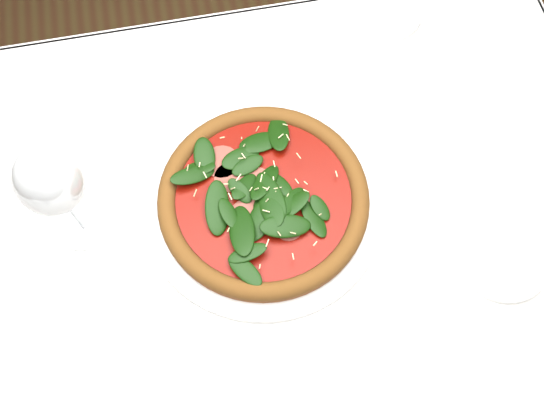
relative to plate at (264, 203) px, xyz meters
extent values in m
plane|color=brown|center=(-0.01, 0.00, -0.76)|extent=(6.00, 6.00, 0.00)
cube|color=silver|center=(-0.01, 0.00, -0.03)|extent=(1.20, 0.80, 0.04)
cylinder|color=#4A351D|center=(-0.55, 0.34, -0.40)|extent=(0.06, 0.06, 0.71)
cylinder|color=#4A351D|center=(0.53, 0.34, -0.40)|extent=(0.06, 0.06, 0.71)
cube|color=silver|center=(-0.01, 0.40, -0.12)|extent=(1.20, 0.01, 0.22)
cylinder|color=silver|center=(0.00, 0.00, 0.00)|extent=(0.38, 0.38, 0.01)
torus|color=silver|center=(0.00, 0.00, 0.00)|extent=(0.38, 0.38, 0.01)
cylinder|color=#945223|center=(0.00, 0.00, 0.01)|extent=(0.42, 0.42, 0.01)
torus|color=#AA6927|center=(0.00, 0.00, 0.02)|extent=(0.42, 0.42, 0.03)
cylinder|color=maroon|center=(0.00, 0.00, 0.02)|extent=(0.35, 0.35, 0.00)
cylinder|color=#98483C|center=(0.00, 0.00, 0.02)|extent=(0.30, 0.30, 0.00)
ellipsoid|color=#113309|center=(0.00, 0.00, 0.03)|extent=(0.33, 0.33, 0.03)
cylinder|color=#F2E39E|center=(0.00, 0.00, 0.04)|extent=(0.30, 0.30, 0.00)
cylinder|color=silver|center=(-0.28, 0.02, -0.01)|extent=(0.08, 0.08, 0.00)
cylinder|color=silver|center=(-0.28, 0.02, 0.05)|extent=(0.01, 0.01, 0.11)
ellipsoid|color=silver|center=(-0.28, 0.02, 0.15)|extent=(0.09, 0.09, 0.12)
cylinder|color=silver|center=(0.34, -0.16, 0.00)|extent=(0.14, 0.14, 0.01)
torus|color=silver|center=(0.34, -0.16, 0.00)|extent=(0.14, 0.14, 0.01)
cylinder|color=silver|center=(0.29, 0.34, 0.00)|extent=(0.13, 0.13, 0.01)
torus|color=silver|center=(0.29, 0.34, 0.00)|extent=(0.13, 0.13, 0.01)
camera|label=1|loc=(-0.06, -0.39, 0.87)|focal=40.00mm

